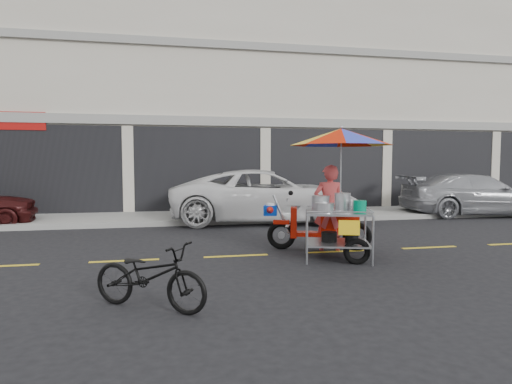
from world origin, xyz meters
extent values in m
plane|color=black|center=(0.00, 0.00, 0.00)|extent=(90.00, 90.00, 0.00)
cube|color=gray|center=(0.00, 5.50, 0.07)|extent=(45.00, 3.00, 0.15)
cube|color=beige|center=(0.00, 10.50, 4.00)|extent=(36.00, 8.00, 8.00)
cube|color=black|center=(0.00, 6.47, 1.45)|extent=(35.28, 0.06, 2.90)
cube|color=gray|center=(0.00, 6.45, 3.10)|extent=(36.00, 0.12, 0.30)
cube|color=gray|center=(0.00, 6.45, 5.60)|extent=(36.00, 0.12, 0.25)
cube|color=gold|center=(0.00, 0.00, 0.00)|extent=(42.00, 0.10, 0.01)
imported|color=white|center=(-0.46, 4.40, 0.77)|extent=(5.77, 3.18, 1.53)
imported|color=#A1A3A8|center=(6.57, 4.46, 0.69)|extent=(4.93, 2.49, 1.37)
imported|color=black|center=(-3.44, -2.65, 0.40)|extent=(1.58, 1.28, 0.81)
torus|color=black|center=(-1.01, 0.46, 0.28)|extent=(0.58, 0.28, 0.57)
torus|color=black|center=(0.42, 0.01, 0.28)|extent=(0.58, 0.28, 0.57)
cylinder|color=#9EA0A5|center=(-1.01, 0.46, 0.28)|extent=(0.15, 0.10, 0.14)
cylinder|color=#9EA0A5|center=(0.42, 0.01, 0.28)|extent=(0.15, 0.10, 0.14)
cube|color=#A91305|center=(-1.01, 0.46, 0.55)|extent=(0.34, 0.21, 0.08)
cylinder|color=#9EA0A5|center=(-1.01, 0.46, 0.70)|extent=(0.36, 0.16, 0.81)
cube|color=#A91305|center=(-0.77, 0.38, 0.55)|extent=(0.22, 0.36, 0.60)
cube|color=#A91305|center=(-0.34, 0.25, 0.32)|extent=(0.85, 0.51, 0.08)
cube|color=#A91305|center=(0.09, 0.11, 0.55)|extent=(0.79, 0.47, 0.40)
cube|color=black|center=(-0.01, 0.14, 0.78)|extent=(0.69, 0.42, 0.10)
cylinder|color=#9EA0A5|center=(-0.90, 0.42, 1.00)|extent=(0.20, 0.54, 0.04)
sphere|color=black|center=(-0.78, 0.60, 1.12)|extent=(0.10, 0.10, 0.10)
cylinder|color=white|center=(-0.90, 0.42, 0.48)|extent=(0.15, 0.15, 0.05)
cube|color=#02268E|center=(-1.22, 0.53, 0.78)|extent=(0.31, 0.29, 0.20)
cylinder|color=white|center=(-1.22, 0.53, 0.90)|extent=(0.20, 0.20, 0.05)
cone|color=#A91305|center=(-1.27, 0.36, 0.80)|extent=(0.24, 0.26, 0.18)
torus|color=black|center=(-0.07, -1.04, 0.22)|extent=(0.47, 0.23, 0.46)
cylinder|color=#9EA0A5|center=(-0.91, -0.88, 0.43)|extent=(0.05, 0.05, 0.85)
cylinder|color=#9EA0A5|center=(-0.64, -0.02, 0.43)|extent=(0.05, 0.05, 0.85)
cylinder|color=#9EA0A5|center=(0.14, -1.21, 0.43)|extent=(0.05, 0.05, 0.85)
cylinder|color=#9EA0A5|center=(0.41, -0.36, 0.43)|extent=(0.05, 0.05, 0.85)
cube|color=#9EA0A5|center=(-0.25, -0.62, 0.30)|extent=(1.32, 1.19, 0.03)
cube|color=#9EA0A5|center=(-0.25, -0.62, 0.85)|extent=(1.32, 1.19, 0.04)
cylinder|color=#9EA0A5|center=(-0.38, -1.05, 0.91)|extent=(1.06, 0.35, 0.02)
cylinder|color=#9EA0A5|center=(-0.11, -0.19, 0.91)|extent=(1.06, 0.35, 0.02)
cylinder|color=#9EA0A5|center=(-0.77, -0.45, 0.91)|extent=(0.29, 0.87, 0.02)
cylinder|color=#9EA0A5|center=(0.28, -0.78, 0.91)|extent=(0.29, 0.87, 0.02)
cylinder|color=#9EA0A5|center=(-0.11, -0.19, 0.30)|extent=(0.26, 0.73, 0.04)
cylinder|color=#9EA0A5|center=(-0.11, -0.19, 0.80)|extent=(0.26, 0.73, 0.04)
cube|color=yellow|center=(-0.25, -1.12, 0.65)|extent=(0.34, 0.12, 0.25)
cylinder|color=#B7B7BC|center=(-0.48, -0.34, 0.99)|extent=(0.40, 0.40, 0.24)
cylinder|color=#B7B7BC|center=(-0.09, -0.44, 1.02)|extent=(0.37, 0.37, 0.29)
cylinder|color=#B7B7BC|center=(0.13, -0.69, 0.94)|extent=(0.30, 0.30, 0.15)
cylinder|color=#B7B7BC|center=(-0.54, -0.72, 0.94)|extent=(0.42, 0.42, 0.15)
cylinder|color=#007B51|center=(0.01, -0.96, 0.98)|extent=(0.28, 0.28, 0.22)
cylinder|color=black|center=(-0.39, -0.57, 0.41)|extent=(0.35, 0.35, 0.18)
cylinder|color=black|center=(-0.01, -0.69, 0.40)|extent=(0.30, 0.30, 0.16)
cylinder|color=#9EA0A5|center=(-0.17, -0.54, 1.60)|extent=(0.03, 0.03, 1.50)
sphere|color=#9EA0A5|center=(-0.17, -0.54, 2.37)|extent=(0.06, 0.06, 0.06)
imported|color=#B33B3A|center=(-0.10, 0.17, 0.85)|extent=(0.71, 0.57, 1.70)
camera|label=1|loc=(-3.18, -7.78, 1.75)|focal=30.00mm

